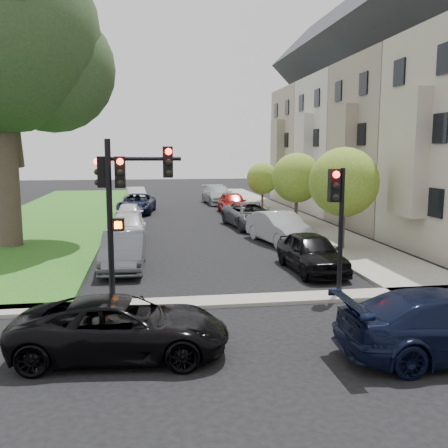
{
  "coord_description": "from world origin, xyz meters",
  "views": [
    {
      "loc": [
        -2.69,
        -12.53,
        4.61
      ],
      "look_at": [
        0.0,
        5.0,
        2.0
      ],
      "focal_mm": 40.0,
      "sensor_mm": 36.0,
      "label": 1
    }
  ],
  "objects": [
    {
      "name": "traffic_signal_main",
      "position": [
        -3.41,
        2.23,
        3.41
      ],
      "size": [
        2.42,
        0.63,
        4.95
      ],
      "color": "black",
      "rests_on": "ground"
    },
    {
      "name": "car_parked_3",
      "position": [
        3.53,
        23.74,
        0.79
      ],
      "size": [
        1.9,
        4.65,
        1.58
      ],
      "primitive_type": "imported",
      "rotation": [
        0.0,
        0.0,
        -0.01
      ],
      "color": "maroon",
      "rests_on": "ground"
    },
    {
      "name": "car_cross_near",
      "position": [
        -3.33,
        -1.55,
        0.67
      ],
      "size": [
        5.0,
        2.63,
        1.34
      ],
      "primitive_type": "imported",
      "rotation": [
        0.0,
        0.0,
        1.48
      ],
      "color": "black",
      "rests_on": "ground"
    },
    {
      "name": "car_parked_4",
      "position": [
        3.41,
        30.49,
        0.8
      ],
      "size": [
        2.65,
        5.67,
        1.6
      ],
      "primitive_type": "imported",
      "rotation": [
        0.0,
        0.0,
        0.07
      ],
      "color": "#999BA0",
      "rests_on": "ground"
    },
    {
      "name": "car_parked_6",
      "position": [
        -3.79,
        13.24,
        0.69
      ],
      "size": [
        1.98,
        4.77,
        1.38
      ],
      "primitive_type": "imported",
      "rotation": [
        0.0,
        0.0,
        -0.01
      ],
      "color": "silver",
      "rests_on": "ground"
    },
    {
      "name": "small_tree_c",
      "position": [
        6.2,
        25.55,
        2.48
      ],
      "size": [
        2.48,
        2.48,
        3.73
      ],
      "color": "#31261B",
      "rests_on": "ground"
    },
    {
      "name": "small_tree_b",
      "position": [
        6.2,
        16.53,
        2.99
      ],
      "size": [
        3.0,
        3.0,
        4.5
      ],
      "color": "#31261B",
      "rests_on": "ground"
    },
    {
      "name": "small_tree_a",
      "position": [
        6.2,
        9.2,
        3.18
      ],
      "size": [
        3.19,
        3.19,
        4.79
      ],
      "color": "#31261B",
      "rests_on": "ground"
    },
    {
      "name": "car_parked_7",
      "position": [
        -3.91,
        19.34,
        0.67
      ],
      "size": [
        1.67,
        3.95,
        1.33
      ],
      "primitive_type": "imported",
      "rotation": [
        0.0,
        0.0,
        -0.03
      ],
      "color": "silver",
      "rests_on": "ground"
    },
    {
      "name": "car_parked_5",
      "position": [
        -3.67,
        6.97,
        0.74
      ],
      "size": [
        1.71,
        4.56,
        1.49
      ],
      "primitive_type": "imported",
      "rotation": [
        0.0,
        0.0,
        -0.03
      ],
      "color": "#3F4247",
      "rests_on": "ground"
    },
    {
      "name": "house_d",
      "position": [
        12.45,
        30.5,
        6.93
      ],
      "size": [
        7.7,
        7.55,
        15.97
      ],
      "color": "gray",
      "rests_on": "ground"
    },
    {
      "name": "car_parked_0",
      "position": [
        3.48,
        5.5,
        0.75
      ],
      "size": [
        1.94,
        4.46,
        1.5
      ],
      "primitive_type": "imported",
      "rotation": [
        0.0,
        0.0,
        0.04
      ],
      "color": "black",
      "rests_on": "ground"
    },
    {
      "name": "car_parked_2",
      "position": [
        3.49,
        16.71,
        0.76
      ],
      "size": [
        3.12,
        5.75,
        1.53
      ],
      "primitive_type": "imported",
      "rotation": [
        0.0,
        0.0,
        0.11
      ],
      "color": "#3F4247",
      "rests_on": "ground"
    },
    {
      "name": "car_parked_8",
      "position": [
        -3.51,
        24.87,
        0.73
      ],
      "size": [
        3.01,
        5.48,
        1.46
      ],
      "primitive_type": "imported",
      "rotation": [
        0.0,
        0.0,
        -0.12
      ],
      "color": "black",
      "rests_on": "ground"
    },
    {
      "name": "car_parked_1",
      "position": [
        3.79,
        11.39,
        0.79
      ],
      "size": [
        2.63,
        5.05,
        1.58
      ],
      "primitive_type": "imported",
      "rotation": [
        0.0,
        0.0,
        0.21
      ],
      "color": "#999BA0",
      "rests_on": "ground"
    },
    {
      "name": "car_parked_9",
      "position": [
        -3.7,
        31.86,
        0.71
      ],
      "size": [
        2.05,
        4.5,
        1.43
      ],
      "primitive_type": "imported",
      "rotation": [
        0.0,
        0.0,
        0.13
      ],
      "color": "silver",
      "rests_on": "ground"
    },
    {
      "name": "house_c",
      "position": [
        12.45,
        23.0,
        6.93
      ],
      "size": [
        7.7,
        7.55,
        15.97
      ],
      "color": "silver",
      "rests_on": "ground"
    },
    {
      "name": "sidewalk_cross",
      "position": [
        0.0,
        2.0,
        0.06
      ],
      "size": [
        60.0,
        1.0,
        0.12
      ],
      "primitive_type": "cube",
      "color": "slate",
      "rests_on": "ground"
    },
    {
      "name": "traffic_signal_secondary",
      "position": [
        3.15,
        2.19,
        2.85
      ],
      "size": [
        0.51,
        0.41,
        4.08
      ],
      "color": "black",
      "rests_on": "ground"
    },
    {
      "name": "house_b",
      "position": [
        12.45,
        15.5,
        6.93
      ],
      "size": [
        7.7,
        7.55,
        15.97
      ],
      "color": "gray",
      "rests_on": "ground"
    },
    {
      "name": "sidewalk_right",
      "position": [
        6.75,
        24.0,
        0.06
      ],
      "size": [
        3.5,
        44.0,
        0.12
      ],
      "primitive_type": "cube",
      "color": "slate",
      "rests_on": "ground"
    },
    {
      "name": "grass_strip",
      "position": [
        -9.0,
        24.0,
        0.06
      ],
      "size": [
        8.0,
        44.0,
        0.12
      ],
      "primitive_type": "cube",
      "color": "#1F6010",
      "rests_on": "ground"
    },
    {
      "name": "ground",
      "position": [
        0.0,
        0.0,
        0.0
      ],
      "size": [
        140.0,
        140.0,
        0.0
      ],
      "primitive_type": "plane",
      "color": "black",
      "rests_on": "ground"
    }
  ]
}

